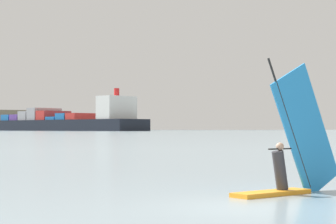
{
  "coord_description": "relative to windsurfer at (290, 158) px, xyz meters",
  "views": [
    {
      "loc": [
        -6.81,
        -13.07,
        1.8
      ],
      "look_at": [
        2.61,
        13.85,
        2.54
      ],
      "focal_mm": 68.17,
      "sensor_mm": 36.0,
      "label": 1
    }
  ],
  "objects": [
    {
      "name": "ground_plane",
      "position": [
        -2.19,
        -2.47,
        -0.98
      ],
      "size": [
        4000.0,
        4000.0,
        0.0
      ],
      "primitive_type": "plane",
      "color": "gray"
    },
    {
      "name": "windsurfer",
      "position": [
        0.0,
        0.0,
        0.0
      ],
      "size": [
        4.06,
        1.71,
        3.92
      ],
      "rotation": [
        0.0,
        0.0,
        3.48
      ],
      "color": "orange",
      "rests_on": "ground_plane"
    },
    {
      "name": "cargo_ship",
      "position": [
        84.29,
        508.45,
        6.72
      ],
      "size": [
        106.61,
        165.86,
        32.37
      ],
      "rotation": [
        0.0,
        0.0,
        2.05
      ],
      "color": "black",
      "rests_on": "ground_plane"
    },
    {
      "name": "distant_headland",
      "position": [
        248.2,
        1116.89,
        14.15
      ],
      "size": [
        706.59,
        329.55,
        30.26
      ],
      "primitive_type": "cube",
      "rotation": [
        0.0,
        0.0,
        0.16
      ],
      "color": "#756B56",
      "rests_on": "ground_plane"
    }
  ]
}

